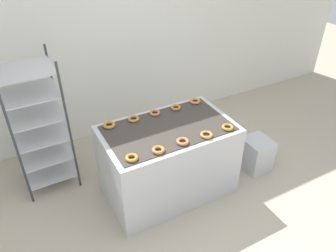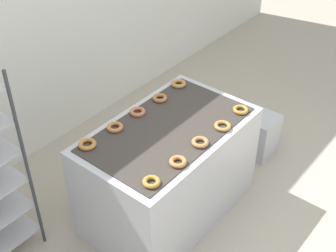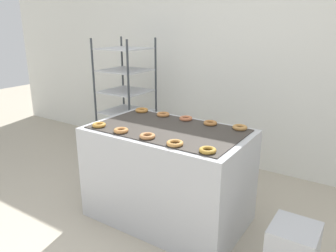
% 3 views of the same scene
% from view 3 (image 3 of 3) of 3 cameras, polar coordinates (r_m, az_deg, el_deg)
% --- Properties ---
extents(wall_back, '(8.00, 0.05, 2.80)m').
position_cam_3_polar(wall_back, '(3.91, 12.22, 13.07)').
color(wall_back, silver).
rests_on(wall_back, ground_plane).
extents(fryer_machine, '(1.33, 0.81, 0.84)m').
position_cam_3_polar(fryer_machine, '(2.87, 0.00, -8.42)').
color(fryer_machine, '#B7BABF').
rests_on(fryer_machine, ground_plane).
extents(baking_rack_cart, '(0.55, 0.54, 1.52)m').
position_cam_3_polar(baking_rack_cart, '(3.99, -7.30, 4.26)').
color(baking_rack_cart, '#33383D').
rests_on(baking_rack_cart, ground_plane).
extents(donut_near_leftmost, '(0.11, 0.11, 0.03)m').
position_cam_3_polar(donut_near_leftmost, '(2.81, -11.93, 0.18)').
color(donut_near_leftmost, '#B67E32').
rests_on(donut_near_leftmost, fryer_machine).
extents(donut_near_left, '(0.12, 0.12, 0.03)m').
position_cam_3_polar(donut_near_left, '(2.64, -8.19, -0.77)').
color(donut_near_left, '#B9783F').
rests_on(donut_near_left, fryer_machine).
extents(donut_near_center, '(0.12, 0.12, 0.03)m').
position_cam_3_polar(donut_near_center, '(2.49, -3.53, -1.78)').
color(donut_near_center, '#B37644').
rests_on(donut_near_center, fryer_machine).
extents(donut_near_right, '(0.12, 0.12, 0.03)m').
position_cam_3_polar(donut_near_right, '(2.34, 1.21, -3.02)').
color(donut_near_right, '#BA813F').
rests_on(donut_near_right, fryer_machine).
extents(donut_near_rightmost, '(0.12, 0.12, 0.03)m').
position_cam_3_polar(donut_near_rightmost, '(2.23, 6.92, -4.20)').
color(donut_near_rightmost, '#AE8130').
rests_on(donut_near_rightmost, fryer_machine).
extents(donut_far_leftmost, '(0.13, 0.13, 0.03)m').
position_cam_3_polar(donut_far_leftmost, '(3.23, -4.59, 2.76)').
color(donut_far_leftmost, '#B77833').
rests_on(donut_far_leftmost, fryer_machine).
extents(donut_far_left, '(0.12, 0.12, 0.03)m').
position_cam_3_polar(donut_far_left, '(3.08, -0.85, 2.04)').
color(donut_far_left, '#B3723B').
rests_on(donut_far_left, fryer_machine).
extents(donut_far_center, '(0.12, 0.12, 0.03)m').
position_cam_3_polar(donut_far_center, '(2.95, 3.19, 1.33)').
color(donut_far_center, '#B96842').
rests_on(donut_far_center, fryer_machine).
extents(donut_far_right, '(0.12, 0.12, 0.03)m').
position_cam_3_polar(donut_far_right, '(2.83, 7.38, 0.52)').
color(donut_far_right, '#A76B34').
rests_on(donut_far_right, fryer_machine).
extents(donut_far_rightmost, '(0.12, 0.12, 0.03)m').
position_cam_3_polar(donut_far_rightmost, '(2.75, 12.41, -0.24)').
color(donut_far_rightmost, '#B27D40').
rests_on(donut_far_rightmost, fryer_machine).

